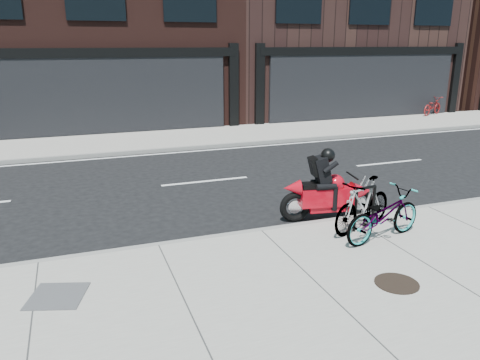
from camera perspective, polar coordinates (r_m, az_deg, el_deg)
name	(u,v)px	position (r m, az deg, el deg)	size (l,w,h in m)	color
ground	(229,205)	(10.89, -1.38, -3.01)	(120.00, 120.00, 0.00)	black
sidewalk_near	(346,315)	(6.76, 12.81, -15.77)	(60.00, 6.00, 0.13)	gray
sidewalk_far	(164,139)	(18.14, -9.25, 4.90)	(60.00, 3.50, 0.13)	gray
bike_rack	(365,204)	(9.29, 14.98, -2.87)	(0.52, 0.13, 0.87)	black
bicycle_front	(383,215)	(8.94, 17.07, -4.09)	(0.63, 1.80, 0.95)	gray
bicycle_rear	(363,204)	(9.27, 14.77, -2.90)	(0.48, 1.71, 1.03)	gray
motorcycle	(332,191)	(10.00, 11.17, -1.29)	(2.08, 0.75, 1.56)	black
bicycle_far	(432,106)	(25.51, 22.40, 8.33)	(0.58, 1.67, 0.88)	maroon
manhole_cover	(397,283)	(7.59, 18.56, -11.85)	(0.66, 0.66, 0.01)	black
utility_grate	(57,296)	(7.37, -21.38, -13.02)	(0.75, 0.75, 0.01)	#525255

